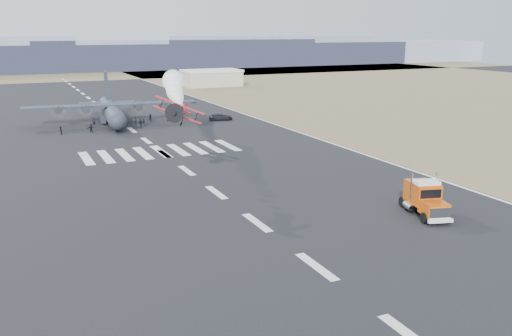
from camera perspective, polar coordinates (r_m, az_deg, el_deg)
ground at (r=47.15m, az=6.38°, el=-10.27°), size 500.00×500.00×0.00m
scrub_far at (r=268.17m, az=-20.22°, el=9.22°), size 500.00×80.00×0.00m
runway_markings at (r=101.01m, az=-11.47°, el=2.84°), size 60.00×260.00×0.01m
ridge_seg_d at (r=297.65m, az=-20.86°, el=10.83°), size 150.00×50.00×13.00m
ridge_seg_e at (r=309.41m, az=-8.57°, el=11.87°), size 150.00×50.00×15.00m
ridge_seg_f at (r=333.65m, az=2.44°, el=12.34°), size 150.00×50.00×17.00m
ridge_seg_g at (r=368.01m, az=11.67°, el=11.94°), size 150.00×50.00×13.00m
hangar_right at (r=199.40m, az=-4.71°, el=9.46°), size 20.50×12.50×5.90m
semi_truck at (r=61.66m, az=17.32°, el=-3.01°), size 4.70×8.72×3.83m
aerobatic_biplane at (r=66.75m, az=-8.06°, el=5.90°), size 6.04×5.91×3.51m
smoke_trail at (r=98.18m, az=-8.72°, el=8.69°), size 11.91×37.93×3.99m
transport_aircraft at (r=122.72m, az=-14.98°, el=5.90°), size 36.37×29.89×10.49m
support_vehicle at (r=122.25m, az=-3.73°, el=5.39°), size 5.66×3.44×1.47m
crew_a at (r=119.78m, az=-12.57°, el=4.94°), size 0.79×0.77×1.67m
crew_b at (r=111.22m, az=-19.89°, el=3.72°), size 0.55×0.82×1.60m
crew_c at (r=117.35m, az=-11.73°, el=4.78°), size 1.11×0.95×1.57m
crew_d at (r=114.81m, az=-12.06°, el=4.62°), size 1.20×1.07×1.84m
crew_e at (r=113.31m, az=-14.37°, el=4.37°), size 0.97×0.67×1.86m
crew_f at (r=111.67m, az=-16.97°, el=4.02°), size 1.68×0.81×1.74m
crew_g at (r=119.31m, az=-16.69°, el=4.70°), size 0.75×0.65×1.87m
crew_h at (r=121.78m, az=-11.07°, el=5.19°), size 0.97×1.00×1.77m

